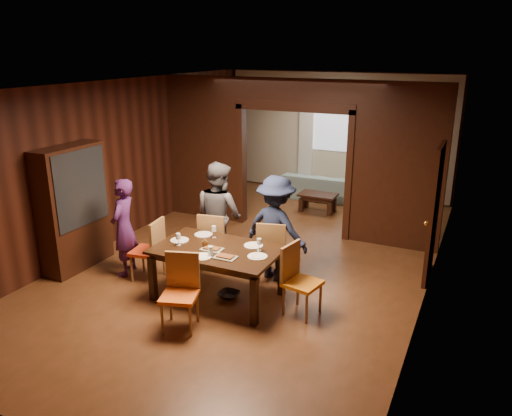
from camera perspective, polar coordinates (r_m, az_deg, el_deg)
The scene contains 32 objects.
floor at distance 8.53m, azimuth 0.19°, elevation -5.82°, with size 9.00×9.00×0.00m, color #4B2E15.
ceiling at distance 7.82m, azimuth 0.21°, elevation 13.99°, with size 5.50×9.00×0.02m, color silver.
room_walls at distance 9.74m, azimuth 4.93°, elevation 6.45°, with size 5.52×9.01×2.90m.
person_purple at distance 8.01m, azimuth -14.87°, elevation -2.15°, with size 0.56×0.37×1.54m, color #441C54.
person_grey at distance 8.02m, azimuth -4.24°, elevation -0.80°, with size 0.84×0.66×1.74m, color #4D4D53.
person_navy at distance 7.59m, azimuth 2.30°, elevation -2.31°, with size 1.05×0.61×1.63m, color #18213D.
sofa at distance 11.91m, azimuth 7.04°, elevation 2.52°, with size 2.01×0.78×0.59m, color #7B9FA2.
serving_bowl at distance 6.98m, azimuth -3.22°, elevation -4.36°, with size 0.31×0.31×0.08m, color black.
dining_table at distance 7.16m, azimuth -4.38°, elevation -7.41°, with size 1.75×1.09×0.76m, color black.
coffee_table at distance 10.94m, azimuth 7.05°, elevation 0.61°, with size 0.80×0.50×0.40m, color black.
chair_left at distance 7.85m, azimuth -12.38°, elevation -4.62°, with size 0.44×0.44×0.97m, color red, non-canonical shape.
chair_right at distance 6.70m, azimuth 5.34°, elevation -8.32°, with size 0.44×0.44×0.97m, color orange, non-canonical shape.
chair_far_l at distance 8.03m, azimuth -4.64°, elevation -3.70°, with size 0.44×0.44×0.97m, color orange, non-canonical shape.
chair_far_r at distance 7.66m, azimuth 1.91°, elevation -4.76°, with size 0.44×0.44×0.97m, color red, non-canonical shape.
chair_near at distance 6.43m, azimuth -8.77°, elevation -9.66°, with size 0.44×0.44×0.97m, color orange, non-canonical shape.
hutch at distance 8.43m, azimuth -20.12°, elevation -0.01°, with size 0.40×1.20×2.00m, color black.
door_right at distance 7.97m, azimuth 19.68°, elevation -0.60°, with size 0.06×0.90×2.10m, color black.
window_far at distance 12.10m, azimuth 9.25°, elevation 9.49°, with size 1.20×0.03×1.30m, color silver.
curtain_left at distance 12.36m, azimuth 5.73°, elevation 7.69°, with size 0.35×0.06×2.40m, color white.
curtain_right at distance 11.96m, azimuth 12.56°, elevation 7.00°, with size 0.35×0.06×2.40m, color white.
plate_left at distance 7.34m, azimuth -8.73°, elevation -3.65°, with size 0.27×0.27×0.01m, color silver.
plate_far_l at distance 7.51m, azimuth -6.02°, elevation -3.03°, with size 0.27×0.27×0.01m, color silver.
plate_far_r at distance 7.07m, azimuth -0.30°, elevation -4.31°, with size 0.27×0.27×0.01m, color white.
plate_right at distance 6.71m, azimuth 0.16°, elevation -5.55°, with size 0.27×0.27×0.01m, color white.
plate_near at distance 6.74m, azimuth -6.20°, elevation -5.55°, with size 0.27×0.27×0.01m, color white.
platter_a at distance 6.96m, azimuth -5.05°, elevation -4.65°, with size 0.30×0.20×0.04m, color gray.
platter_b at distance 6.68m, azimuth -3.52°, elevation -5.58°, with size 0.30×0.20×0.04m, color gray.
wineglass_left at distance 7.14m, azimuth -8.86°, elevation -3.57°, with size 0.08×0.08×0.18m, color white, non-canonical shape.
wineglass_far at distance 7.36m, azimuth -4.82°, elevation -2.72°, with size 0.08×0.08×0.18m, color white, non-canonical shape.
wineglass_right at distance 6.87m, azimuth 0.37°, elevation -4.21°, with size 0.08×0.08×0.18m, color silver, non-canonical shape.
tumbler at distance 6.74m, azimuth -5.23°, elevation -4.94°, with size 0.07×0.07×0.14m, color silver.
condiment_jar at distance 7.04m, azimuth -5.83°, elevation -4.07°, with size 0.08×0.08×0.11m, color #4E2D12, non-canonical shape.
Camera 1 is at (3.30, -7.07, 3.45)m, focal length 35.00 mm.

